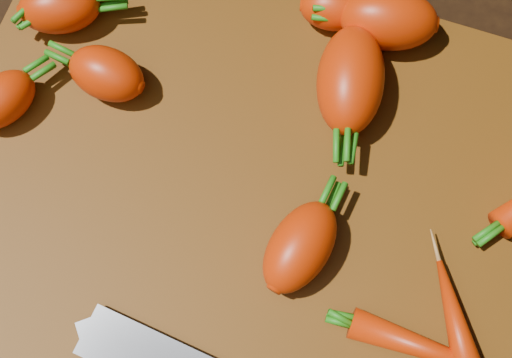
% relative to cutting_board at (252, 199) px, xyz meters
% --- Properties ---
extents(ground, '(2.00, 2.00, 0.01)m').
position_rel_cutting_board_xyz_m(ground, '(0.00, 0.00, -0.01)').
color(ground, black).
extents(cutting_board, '(0.50, 0.40, 0.01)m').
position_rel_cutting_board_xyz_m(cutting_board, '(0.00, 0.00, 0.00)').
color(cutting_board, '#5A330E').
rests_on(cutting_board, ground).
extents(carrot_0, '(0.08, 0.07, 0.04)m').
position_rel_cutting_board_xyz_m(carrot_0, '(-0.20, 0.10, 0.03)').
color(carrot_0, red).
rests_on(carrot_0, cutting_board).
extents(carrot_1, '(0.07, 0.05, 0.04)m').
position_rel_cutting_board_xyz_m(carrot_1, '(-0.14, 0.05, 0.03)').
color(carrot_1, red).
rests_on(carrot_1, cutting_board).
extents(carrot_2, '(0.07, 0.10, 0.05)m').
position_rel_cutting_board_xyz_m(carrot_2, '(0.04, 0.11, 0.03)').
color(carrot_2, red).
rests_on(carrot_2, cutting_board).
extents(carrot_3, '(0.06, 0.08, 0.04)m').
position_rel_cutting_board_xyz_m(carrot_3, '(0.05, -0.03, 0.03)').
color(carrot_3, red).
rests_on(carrot_3, cutting_board).
extents(carrot_4, '(0.09, 0.07, 0.05)m').
position_rel_cutting_board_xyz_m(carrot_4, '(0.06, 0.17, 0.03)').
color(carrot_4, red).
rests_on(carrot_4, cutting_board).
extents(carrot_5, '(0.07, 0.05, 0.04)m').
position_rel_cutting_board_xyz_m(carrot_5, '(0.01, 0.17, 0.03)').
color(carrot_5, red).
rests_on(carrot_5, cutting_board).
extents(carrot_8, '(0.13, 0.02, 0.02)m').
position_rel_cutting_board_xyz_m(carrot_8, '(0.17, -0.07, 0.02)').
color(carrot_8, red).
rests_on(carrot_8, cutting_board).
extents(carrot_9, '(0.08, 0.11, 0.03)m').
position_rel_cutting_board_xyz_m(carrot_9, '(0.18, -0.05, 0.02)').
color(carrot_9, red).
rests_on(carrot_9, cutting_board).
extents(carrot_10, '(0.06, 0.07, 0.04)m').
position_rel_cutting_board_xyz_m(carrot_10, '(-0.21, 0.01, 0.03)').
color(carrot_10, red).
rests_on(carrot_10, cutting_board).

